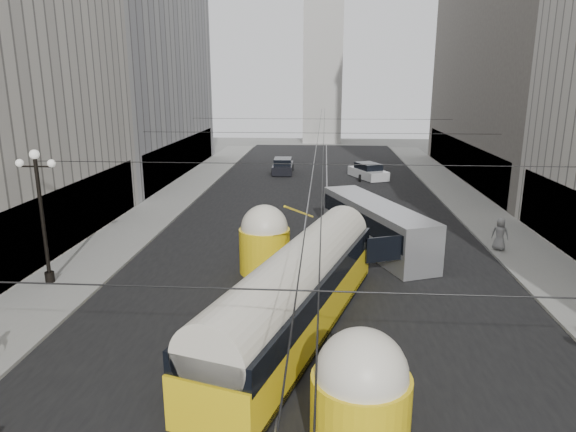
# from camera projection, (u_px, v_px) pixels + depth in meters

# --- Properties ---
(road) EXTENTS (20.00, 85.00, 0.02)m
(road) POSITION_uv_depth(u_px,v_px,m) (317.00, 214.00, 37.84)
(road) COLOR black
(road) RESTS_ON ground
(sidewalk_left) EXTENTS (4.00, 72.00, 0.15)m
(sidewalk_left) POSITION_uv_depth(u_px,v_px,m) (171.00, 200.00, 42.02)
(sidewalk_left) COLOR gray
(sidewalk_left) RESTS_ON ground
(sidewalk_right) EXTENTS (4.00, 72.00, 0.15)m
(sidewalk_right) POSITION_uv_depth(u_px,v_px,m) (470.00, 205.00, 40.37)
(sidewalk_right) COLOR gray
(sidewalk_right) RESTS_ON ground
(rail_left) EXTENTS (0.12, 85.00, 0.04)m
(rail_left) POSITION_uv_depth(u_px,v_px,m) (307.00, 214.00, 37.89)
(rail_left) COLOR gray
(rail_left) RESTS_ON ground
(rail_right) EXTENTS (0.12, 85.00, 0.04)m
(rail_right) POSITION_uv_depth(u_px,v_px,m) (327.00, 214.00, 37.79)
(rail_right) COLOR gray
(rail_right) RESTS_ON ground
(building_left_far) EXTENTS (12.60, 28.60, 28.60)m
(building_left_far) POSITION_uv_depth(u_px,v_px,m) (119.00, 31.00, 50.53)
(building_left_far) COLOR #999999
(building_left_far) RESTS_ON ground
(building_right_far) EXTENTS (12.60, 32.60, 32.60)m
(building_right_far) POSITION_uv_depth(u_px,v_px,m) (539.00, 5.00, 47.28)
(building_right_far) COLOR #514C47
(building_right_far) RESTS_ON ground
(distant_tower) EXTENTS (6.00, 6.00, 31.36)m
(distant_tower) POSITION_uv_depth(u_px,v_px,m) (323.00, 45.00, 79.86)
(distant_tower) COLOR #B2AFA8
(distant_tower) RESTS_ON ground
(lamppost_left_mid) EXTENTS (1.86, 0.44, 6.37)m
(lamppost_left_mid) POSITION_uv_depth(u_px,v_px,m) (41.00, 209.00, 23.76)
(lamppost_left_mid) COLOR black
(lamppost_left_mid) RESTS_ON sidewalk_left
(catenary) EXTENTS (25.00, 72.00, 0.23)m
(catenary) POSITION_uv_depth(u_px,v_px,m) (320.00, 135.00, 35.36)
(catenary) COLOR black
(catenary) RESTS_ON ground
(streetcar) EXTENTS (6.56, 15.67, 3.57)m
(streetcar) POSITION_uv_depth(u_px,v_px,m) (297.00, 291.00, 19.51)
(streetcar) COLOR yellow
(streetcar) RESTS_ON ground
(city_bus) EXTENTS (5.97, 11.02, 2.70)m
(city_bus) POSITION_uv_depth(u_px,v_px,m) (375.00, 224.00, 29.78)
(city_bus) COLOR #B1B3B7
(city_bus) RESTS_ON ground
(sedan_white_far) EXTENTS (3.93, 5.39, 1.57)m
(sedan_white_far) POSITION_uv_depth(u_px,v_px,m) (368.00, 172.00, 51.54)
(sedan_white_far) COLOR white
(sedan_white_far) RESTS_ON ground
(sedan_dark_far) EXTENTS (2.22, 5.08, 1.58)m
(sedan_dark_far) POSITION_uv_depth(u_px,v_px,m) (283.00, 166.00, 54.72)
(sedan_dark_far) COLOR black
(sedan_dark_far) RESTS_ON ground
(pedestrian_sidewalk_right) EXTENTS (1.08, 0.90, 1.89)m
(pedestrian_sidewalk_right) POSITION_uv_depth(u_px,v_px,m) (500.00, 234.00, 29.11)
(pedestrian_sidewalk_right) COLOR gray
(pedestrian_sidewalk_right) RESTS_ON sidewalk_right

